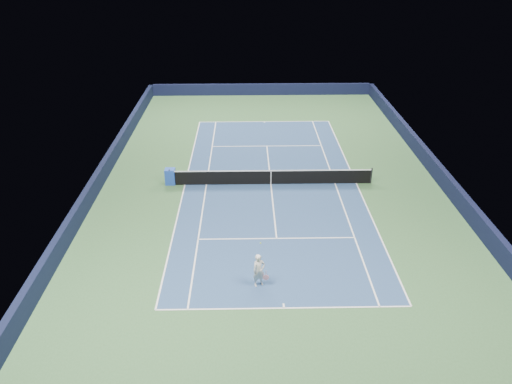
{
  "coord_description": "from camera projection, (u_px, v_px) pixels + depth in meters",
  "views": [
    {
      "loc": [
        -1.54,
        -28.46,
        14.25
      ],
      "look_at": [
        -1.01,
        -3.0,
        1.0
      ],
      "focal_mm": 35.0,
      "sensor_mm": 36.0,
      "label": 1
    }
  ],
  "objects": [
    {
      "name": "sideline_singles_right",
      "position": [
        335.0,
        183.0,
        31.92
      ],
      "size": [
        0.08,
        23.77,
        0.0
      ],
      "primitive_type": "cube",
      "color": "white",
      "rests_on": "ground"
    },
    {
      "name": "tennis_player",
      "position": [
        259.0,
        270.0,
        22.34
      ],
      "size": [
        0.81,
        1.33,
        1.65
      ],
      "color": "silver",
      "rests_on": "ground"
    },
    {
      "name": "center_service_line",
      "position": [
        271.0,
        184.0,
        31.85
      ],
      "size": [
        0.08,
        12.8,
        0.0
      ],
      "primitive_type": "cube",
      "color": "white",
      "rests_on": "ground"
    },
    {
      "name": "ground",
      "position": [
        271.0,
        184.0,
        31.85
      ],
      "size": [
        40.0,
        40.0,
        0.0
      ],
      "primitive_type": "plane",
      "color": "#30562F",
      "rests_on": "ground"
    },
    {
      "name": "baseline_near",
      "position": [
        284.0,
        308.0,
        21.3
      ],
      "size": [
        10.97,
        0.08,
        0.0
      ],
      "primitive_type": "cube",
      "color": "white",
      "rests_on": "ground"
    },
    {
      "name": "wall_left",
      "position": [
        99.0,
        178.0,
        31.4
      ],
      "size": [
        0.35,
        40.0,
        1.1
      ],
      "primitive_type": "cube",
      "color": "black",
      "rests_on": "ground"
    },
    {
      "name": "service_line_near",
      "position": [
        277.0,
        238.0,
        26.17
      ],
      "size": [
        8.23,
        0.08,
        0.0
      ],
      "primitive_type": "cube",
      "color": "white",
      "rests_on": "ground"
    },
    {
      "name": "tennis_net",
      "position": [
        271.0,
        177.0,
        31.62
      ],
      "size": [
        12.9,
        0.1,
        1.07
      ],
      "color": "black",
      "rests_on": "ground"
    },
    {
      "name": "baseline_far",
      "position": [
        264.0,
        122.0,
        42.39
      ],
      "size": [
        10.97,
        0.08,
        0.0
      ],
      "primitive_type": "cube",
      "color": "white",
      "rests_on": "ground"
    },
    {
      "name": "sideline_singles_left",
      "position": [
        206.0,
        185.0,
        31.77
      ],
      "size": [
        0.08,
        23.77,
        0.0
      ],
      "primitive_type": "cube",
      "color": "white",
      "rests_on": "ground"
    },
    {
      "name": "sponsor_cube",
      "position": [
        170.0,
        176.0,
        31.67
      ],
      "size": [
        0.64,
        0.58,
        1.03
      ],
      "color": "#1D43B1",
      "rests_on": "ground"
    },
    {
      "name": "wall_far",
      "position": [
        261.0,
        89.0,
        49.18
      ],
      "size": [
        22.0,
        0.35,
        1.1
      ],
      "primitive_type": "cube",
      "color": "black",
      "rests_on": "ground"
    },
    {
      "name": "center_mark_near",
      "position": [
        284.0,
        306.0,
        21.44
      ],
      "size": [
        0.08,
        0.3,
        0.0
      ],
      "primitive_type": "cube",
      "color": "white",
      "rests_on": "ground"
    },
    {
      "name": "sideline_doubles_right",
      "position": [
        356.0,
        183.0,
        31.95
      ],
      "size": [
        0.08,
        23.77,
        0.0
      ],
      "primitive_type": "cube",
      "color": "white",
      "rests_on": "ground"
    },
    {
      "name": "court_surface",
      "position": [
        271.0,
        184.0,
        31.85
      ],
      "size": [
        10.97,
        23.77,
        0.01
      ],
      "primitive_type": "cube",
      "color": "navy",
      "rests_on": "ground"
    },
    {
      "name": "wall_right",
      "position": [
        440.0,
        175.0,
        31.8
      ],
      "size": [
        0.35,
        40.0,
        1.1
      ],
      "primitive_type": "cube",
      "color": "black",
      "rests_on": "ground"
    },
    {
      "name": "center_mark_far",
      "position": [
        264.0,
        122.0,
        42.25
      ],
      "size": [
        0.08,
        0.3,
        0.0
      ],
      "primitive_type": "cube",
      "color": "white",
      "rests_on": "ground"
    },
    {
      "name": "sideline_doubles_left",
      "position": [
        185.0,
        185.0,
        31.74
      ],
      "size": [
        0.08,
        23.77,
        0.0
      ],
      "primitive_type": "cube",
      "color": "white",
      "rests_on": "ground"
    },
    {
      "name": "service_line_far",
      "position": [
        267.0,
        146.0,
        37.52
      ],
      "size": [
        8.23,
        0.08,
        0.0
      ],
      "primitive_type": "cube",
      "color": "white",
      "rests_on": "ground"
    }
  ]
}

